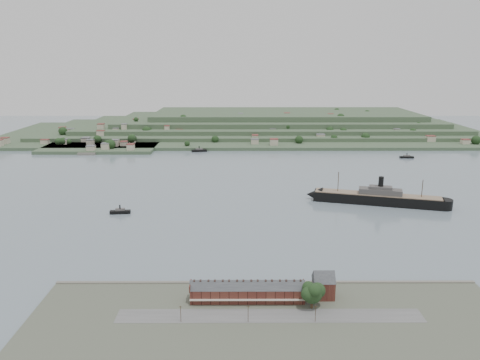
{
  "coord_description": "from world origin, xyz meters",
  "views": [
    {
      "loc": [
        -14.26,
        -373.42,
        115.33
      ],
      "look_at": [
        -12.88,
        30.0,
        11.84
      ],
      "focal_mm": 35.0,
      "sensor_mm": 36.0,
      "label": 1
    }
  ],
  "objects_px": {
    "terrace_row": "(247,292)",
    "steamship": "(373,198)",
    "gabled_building": "(323,285)",
    "tugboat": "(120,211)",
    "fig_tree": "(313,293)"
  },
  "relations": [
    {
      "from": "tugboat",
      "to": "fig_tree",
      "type": "relative_size",
      "value": 1.2
    },
    {
      "from": "steamship",
      "to": "tugboat",
      "type": "relative_size",
      "value": 7.17
    },
    {
      "from": "terrace_row",
      "to": "fig_tree",
      "type": "bearing_deg",
      "value": -13.21
    },
    {
      "from": "fig_tree",
      "to": "gabled_building",
      "type": "bearing_deg",
      "value": 58.27
    },
    {
      "from": "gabled_building",
      "to": "steamship",
      "type": "distance_m",
      "value": 175.43
    },
    {
      "from": "steamship",
      "to": "fig_tree",
      "type": "relative_size",
      "value": 8.62
    },
    {
      "from": "terrace_row",
      "to": "steamship",
      "type": "bearing_deg",
      "value": 56.89
    },
    {
      "from": "terrace_row",
      "to": "steamship",
      "type": "relative_size",
      "value": 0.49
    },
    {
      "from": "steamship",
      "to": "tugboat",
      "type": "distance_m",
      "value": 205.16
    },
    {
      "from": "gabled_building",
      "to": "fig_tree",
      "type": "xyz_separation_m",
      "value": [
        -6.92,
        -11.2,
        1.9
      ]
    },
    {
      "from": "fig_tree",
      "to": "terrace_row",
      "type": "bearing_deg",
      "value": 166.79
    },
    {
      "from": "steamship",
      "to": "tugboat",
      "type": "bearing_deg",
      "value": -172.94
    },
    {
      "from": "gabled_building",
      "to": "tugboat",
      "type": "xyz_separation_m",
      "value": [
        -133.56,
        135.61,
        -6.47
      ]
    },
    {
      "from": "gabled_building",
      "to": "steamship",
      "type": "relative_size",
      "value": 0.12
    },
    {
      "from": "fig_tree",
      "to": "tugboat",
      "type": "bearing_deg",
      "value": 130.78
    }
  ]
}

